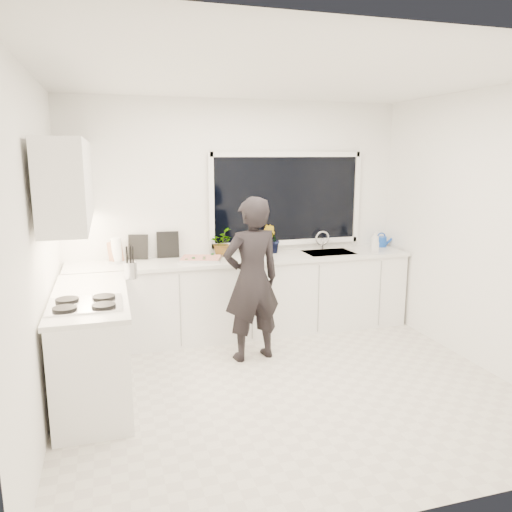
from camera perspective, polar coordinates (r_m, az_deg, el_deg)
name	(u,v)px	position (r m, az deg, el deg)	size (l,w,h in m)	color
floor	(287,388)	(4.71, 3.58, -14.78)	(4.00, 3.50, 0.02)	beige
wall_back	(238,217)	(5.95, -2.07, 4.50)	(4.00, 0.02, 2.70)	white
wall_left	(36,254)	(4.07, -23.83, 0.22)	(0.02, 3.50, 2.70)	white
wall_right	(484,231)	(5.32, 24.58, 2.62)	(0.02, 3.50, 2.70)	white
ceiling	(291,74)	(4.27, 4.07, 20.00)	(4.00, 3.50, 0.02)	white
window	(287,199)	(6.08, 3.52, 6.52)	(1.80, 0.02, 1.00)	black
base_cabinets_back	(245,297)	(5.84, -1.25, -4.75)	(3.92, 0.58, 0.88)	white
base_cabinets_left	(93,347)	(4.62, -18.13, -9.85)	(0.58, 1.60, 0.88)	white
countertop_back	(245,259)	(5.72, -1.24, -0.36)	(3.94, 0.62, 0.04)	silver
countertop_left	(89,296)	(4.48, -18.50, -4.35)	(0.62, 1.60, 0.04)	silver
upper_cabinets	(69,181)	(4.68, -20.60, 8.01)	(0.34, 2.10, 0.70)	white
sink	(329,256)	(6.09, 8.31, -0.03)	(0.58, 0.42, 0.14)	silver
faucet	(322,241)	(6.24, 7.59, 1.76)	(0.03, 0.03, 0.22)	silver
stovetop	(85,304)	(4.13, -18.95, -5.18)	(0.56, 0.48, 0.03)	black
person	(252,280)	(5.04, -0.48, -2.72)	(0.61, 0.40, 1.68)	black
pizza_tray	(201,259)	(5.58, -6.33, -0.35)	(0.46, 0.34, 0.03)	silver
pizza	(201,258)	(5.58, -6.33, -0.18)	(0.42, 0.30, 0.01)	red
watering_can	(381,242)	(6.58, 14.10, 1.61)	(0.14, 0.14, 0.13)	#1243B0
paper_towel_roll	(117,251)	(5.61, -15.65, 0.53)	(0.11, 0.11, 0.26)	white
knife_block	(115,252)	(5.65, -15.77, 0.40)	(0.13, 0.10, 0.22)	olive
utensil_crock	(130,270)	(4.89, -14.18, -1.58)	(0.13, 0.13, 0.16)	#B5B6BA
picture_frame_large	(138,247)	(5.75, -13.30, 1.02)	(0.22, 0.02, 0.28)	black
picture_frame_small	(168,245)	(5.78, -10.04, 1.30)	(0.25, 0.02, 0.30)	black
herb_plants	(237,242)	(5.84, -2.15, 1.66)	(0.87, 0.30, 0.34)	#26662D
soap_bottles	(375,242)	(6.17, 13.42, 1.54)	(0.14, 0.14, 0.27)	#D8BF66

